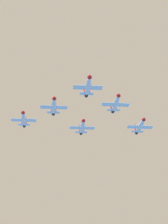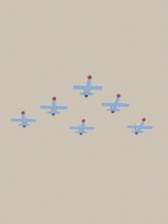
% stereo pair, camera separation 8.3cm
% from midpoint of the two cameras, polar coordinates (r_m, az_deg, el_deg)
% --- Properties ---
extents(jet_lead, '(17.36, 13.21, 4.10)m').
position_cam_midpoint_polar(jet_lead, '(201.97, 0.45, 2.91)').
color(jet_lead, white).
extents(jet_left_wingman, '(17.52, 13.04, 4.11)m').
position_cam_midpoint_polar(jet_left_wingman, '(217.14, 3.56, 0.98)').
color(jet_left_wingman, white).
extents(jet_right_wingman, '(16.95, 12.78, 3.99)m').
position_cam_midpoint_polar(jet_right_wingman, '(214.46, -3.38, 0.68)').
color(jet_right_wingman, white).
extents(jet_left_outer, '(17.43, 12.83, 4.08)m').
position_cam_midpoint_polar(jet_left_outer, '(231.75, 6.30, -1.55)').
color(jet_left_outer, white).
extents(jet_right_outer, '(16.52, 12.47, 3.89)m').
position_cam_midpoint_polar(jet_right_outer, '(228.91, -6.74, -0.78)').
color(jet_right_outer, white).
extents(jet_slot_rear, '(16.48, 12.51, 3.89)m').
position_cam_midpoint_polar(jet_slot_rear, '(228.09, -0.18, -1.65)').
color(jet_slot_rear, white).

